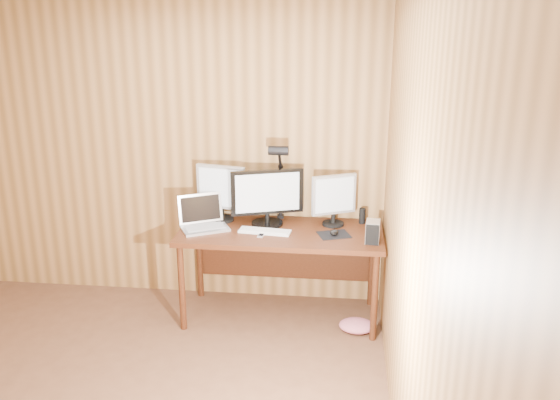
% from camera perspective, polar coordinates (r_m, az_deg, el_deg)
% --- Properties ---
extents(room_shell, '(4.00, 4.00, 4.00)m').
position_cam_1_polar(room_shell, '(3.26, -19.70, -3.99)').
color(room_shell, brown).
rests_on(room_shell, ground).
extents(desk, '(1.60, 0.70, 0.75)m').
position_cam_1_polar(desk, '(4.78, 0.16, -4.03)').
color(desk, '#3F1C0D').
rests_on(desk, floor).
extents(monitor_center, '(0.57, 0.26, 0.46)m').
position_cam_1_polar(monitor_center, '(4.73, -1.25, 0.34)').
color(monitor_center, black).
rests_on(monitor_center, desk).
extents(monitor_left, '(0.41, 0.20, 0.47)m').
position_cam_1_polar(monitor_left, '(4.84, -5.70, 0.86)').
color(monitor_left, black).
rests_on(monitor_left, desk).
extents(monitor_right, '(0.35, 0.19, 0.42)m').
position_cam_1_polar(monitor_right, '(4.74, 5.20, 0.14)').
color(monitor_right, black).
rests_on(monitor_right, desk).
extents(laptop, '(0.44, 0.41, 0.26)m').
position_cam_1_polar(laptop, '(4.76, -7.43, -1.90)').
color(laptop, silver).
rests_on(laptop, desk).
extents(keyboard, '(0.42, 0.17, 0.02)m').
position_cam_1_polar(keyboard, '(4.63, -1.47, -3.01)').
color(keyboard, white).
rests_on(keyboard, desk).
extents(mousepad, '(0.28, 0.26, 0.00)m').
position_cam_1_polar(mousepad, '(4.60, 5.21, -3.35)').
color(mousepad, black).
rests_on(mousepad, desk).
extents(mouse, '(0.08, 0.11, 0.04)m').
position_cam_1_polar(mouse, '(4.59, 5.22, -3.11)').
color(mouse, black).
rests_on(mouse, mousepad).
extents(hard_drive, '(0.11, 0.16, 0.16)m').
position_cam_1_polar(hard_drive, '(4.47, 8.91, -3.03)').
color(hard_drive, silver).
rests_on(hard_drive, desk).
extents(phone, '(0.06, 0.09, 0.01)m').
position_cam_1_polar(phone, '(4.56, -1.82, -3.40)').
color(phone, silver).
rests_on(phone, desk).
extents(speaker, '(0.05, 0.05, 0.13)m').
position_cam_1_polar(speaker, '(4.86, 7.92, -1.52)').
color(speaker, black).
rests_on(speaker, desk).
extents(desk_lamp, '(0.16, 0.23, 0.69)m').
position_cam_1_polar(desk_lamp, '(4.75, -0.05, 2.81)').
color(desk_lamp, black).
rests_on(desk_lamp, desk).
extents(fabric_pile, '(0.30, 0.25, 0.09)m').
position_cam_1_polar(fabric_pile, '(4.79, 7.39, -11.90)').
color(fabric_pile, '#CC6273').
rests_on(fabric_pile, floor).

